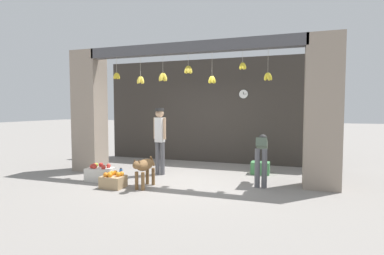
% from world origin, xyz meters
% --- Properties ---
extents(ground_plane, '(60.00, 60.00, 0.00)m').
position_xyz_m(ground_plane, '(0.00, 0.00, 0.00)').
color(ground_plane, gray).
extents(shop_back_wall, '(6.91, 0.12, 3.09)m').
position_xyz_m(shop_back_wall, '(0.00, 2.48, 1.54)').
color(shop_back_wall, '#38332D').
rests_on(shop_back_wall, ground_plane).
extents(shop_pillar_left, '(0.70, 0.60, 3.09)m').
position_xyz_m(shop_pillar_left, '(-2.80, 0.30, 1.54)').
color(shop_pillar_left, gray).
rests_on(shop_pillar_left, ground_plane).
extents(shop_pillar_right, '(0.70, 0.60, 3.09)m').
position_xyz_m(shop_pillar_right, '(2.80, 0.30, 1.54)').
color(shop_pillar_right, gray).
rests_on(shop_pillar_right, ground_plane).
extents(storefront_awning, '(5.01, 0.27, 0.94)m').
position_xyz_m(storefront_awning, '(-0.01, 0.12, 2.92)').
color(storefront_awning, '#4C4C51').
extents(dog, '(0.25, 0.85, 0.64)m').
position_xyz_m(dog, '(-0.62, -0.86, 0.43)').
color(dog, brown).
rests_on(dog, ground_plane).
extents(shopkeeper, '(0.34, 0.28, 1.63)m').
position_xyz_m(shopkeeper, '(-0.84, 0.38, 0.96)').
color(shopkeeper, '#56565B').
rests_on(shopkeeper, ground_plane).
extents(worker_stooping, '(0.26, 0.80, 1.04)m').
position_xyz_m(worker_stooping, '(1.63, 0.13, 0.69)').
color(worker_stooping, '#56565B').
rests_on(worker_stooping, ground_plane).
extents(fruit_crate_oranges, '(0.45, 0.37, 0.33)m').
position_xyz_m(fruit_crate_oranges, '(-1.22, -1.06, 0.14)').
color(fruit_crate_oranges, tan).
rests_on(fruit_crate_oranges, ground_plane).
extents(fruit_crate_apples, '(0.57, 0.39, 0.38)m').
position_xyz_m(fruit_crate_apples, '(-1.85, -0.64, 0.16)').
color(fruit_crate_apples, silver).
rests_on(fruit_crate_apples, ground_plane).
extents(produce_box_green, '(0.44, 0.32, 0.30)m').
position_xyz_m(produce_box_green, '(1.50, 1.20, 0.15)').
color(produce_box_green, '#42844C').
rests_on(produce_box_green, ground_plane).
extents(water_bottle, '(0.07, 0.07, 0.25)m').
position_xyz_m(water_bottle, '(-1.49, -0.34, 0.12)').
color(water_bottle, '#2D60AD').
rests_on(water_bottle, ground_plane).
extents(wall_clock, '(0.27, 0.03, 0.27)m').
position_xyz_m(wall_clock, '(0.88, 2.40, 2.03)').
color(wall_clock, black).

